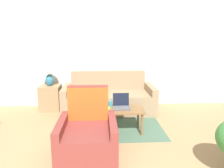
# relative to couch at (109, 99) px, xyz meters

# --- Properties ---
(wall_back) EXTENTS (6.77, 0.06, 2.60)m
(wall_back) POSITION_rel_couch_xyz_m (-0.36, 0.47, 1.04)
(wall_back) COLOR silver
(wall_back) RESTS_ON ground_plane
(rug) EXTENTS (1.73, 2.01, 0.01)m
(rug) POSITION_rel_couch_xyz_m (0.08, -0.60, -0.26)
(rug) COLOR #476651
(rug) RESTS_ON ground_plane
(couch) EXTENTS (2.02, 0.91, 0.87)m
(couch) POSITION_rel_couch_xyz_m (0.00, 0.00, 0.00)
(couch) COLOR #937A5B
(couch) RESTS_ON ground_plane
(armchair) EXTENTS (0.80, 0.83, 0.95)m
(armchair) POSITION_rel_couch_xyz_m (-0.37, -1.93, 0.01)
(armchair) COLOR brown
(armchair) RESTS_ON ground_plane
(side_table) EXTENTS (0.46, 0.46, 0.56)m
(side_table) POSITION_rel_couch_xyz_m (-1.34, 0.14, 0.02)
(side_table) COLOR #937551
(side_table) RESTS_ON ground_plane
(table_lamp) EXTENTS (0.35, 0.35, 0.57)m
(table_lamp) POSITION_rel_couch_xyz_m (-1.34, 0.14, 0.67)
(table_lamp) COLOR teal
(table_lamp) RESTS_ON side_table
(coffee_table) EXTENTS (0.96, 0.49, 0.42)m
(coffee_table) POSITION_rel_couch_xyz_m (0.08, -1.14, 0.10)
(coffee_table) COLOR brown
(coffee_table) RESTS_ON ground_plane
(laptop) EXTENTS (0.29, 0.29, 0.24)m
(laptop) POSITION_rel_couch_xyz_m (0.18, -1.07, 0.21)
(laptop) COLOR #47474C
(laptop) RESTS_ON coffee_table
(cup_navy) EXTENTS (0.07, 0.07, 0.10)m
(cup_navy) POSITION_rel_couch_xyz_m (-0.01, -0.98, 0.20)
(cup_navy) COLOR teal
(cup_navy) RESTS_ON coffee_table
(snack_bowl) EXTENTS (0.15, 0.15, 0.08)m
(snack_bowl) POSITION_rel_couch_xyz_m (-0.09, -1.23, 0.19)
(snack_bowl) COLOR gold
(snack_bowl) RESTS_ON coffee_table
(book_red) EXTENTS (0.19, 0.17, 0.04)m
(book_red) POSITION_rel_couch_xyz_m (-0.23, -1.11, 0.17)
(book_red) COLOR #334C8E
(book_red) RESTS_ON coffee_table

